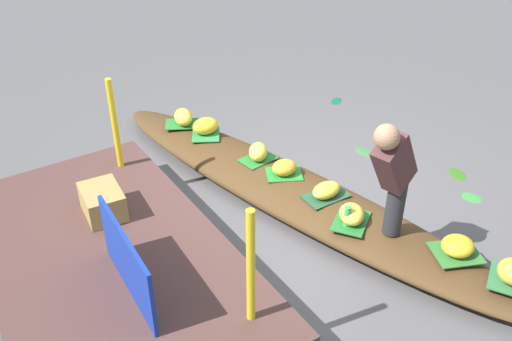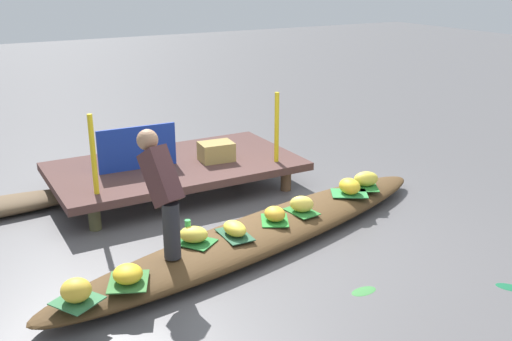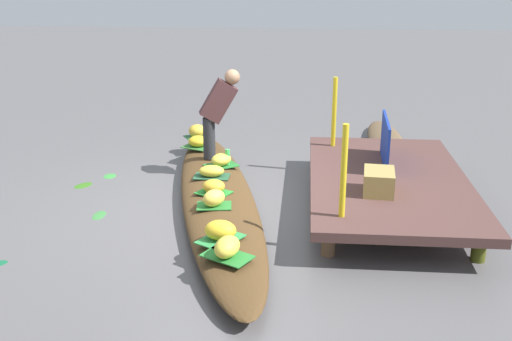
{
  "view_description": "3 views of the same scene",
  "coord_description": "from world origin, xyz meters",
  "px_view_note": "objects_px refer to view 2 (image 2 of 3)",
  "views": [
    {
      "loc": [
        -3.73,
        2.86,
        3.37
      ],
      "look_at": [
        0.12,
        0.33,
        0.43
      ],
      "focal_mm": 39.46,
      "sensor_mm": 36.0,
      "label": 1
    },
    {
      "loc": [
        -2.89,
        -4.99,
        2.83
      ],
      "look_at": [
        0.29,
        0.67,
        0.58
      ],
      "focal_mm": 41.31,
      "sensor_mm": 36.0,
      "label": 2
    },
    {
      "loc": [
        6.48,
        0.99,
        2.74
      ],
      "look_at": [
        0.29,
        0.47,
        0.59
      ],
      "focal_mm": 42.42,
      "sensor_mm": 36.0,
      "label": 3
    }
  ],
  "objects_px": {
    "banana_bunch_5": "(235,228)",
    "water_bottle": "(188,230)",
    "banana_bunch_0": "(275,214)",
    "produce_crate": "(216,152)",
    "banana_bunch_6": "(302,204)",
    "banana_bunch_4": "(350,186)",
    "banana_bunch_7": "(366,179)",
    "vendor_person": "(162,186)",
    "banana_bunch_3": "(76,290)",
    "vendor_boat": "(263,233)",
    "banana_bunch_1": "(128,274)",
    "banana_bunch_2": "(194,234)",
    "market_banner": "(137,148)"
  },
  "relations": [
    {
      "from": "produce_crate",
      "to": "banana_bunch_1",
      "type": "bearing_deg",
      "value": -130.36
    },
    {
      "from": "banana_bunch_1",
      "to": "water_bottle",
      "type": "height_order",
      "value": "water_bottle"
    },
    {
      "from": "banana_bunch_4",
      "to": "banana_bunch_7",
      "type": "xyz_separation_m",
      "value": [
        0.34,
        0.11,
        -0.0
      ]
    },
    {
      "from": "banana_bunch_4",
      "to": "vendor_person",
      "type": "xyz_separation_m",
      "value": [
        -2.5,
        -0.37,
        0.58
      ]
    },
    {
      "from": "banana_bunch_1",
      "to": "banana_bunch_4",
      "type": "distance_m",
      "value": 3.07
    },
    {
      "from": "banana_bunch_5",
      "to": "banana_bunch_6",
      "type": "xyz_separation_m",
      "value": [
        0.93,
        0.17,
        0.02
      ]
    },
    {
      "from": "vendor_person",
      "to": "water_bottle",
      "type": "bearing_deg",
      "value": 27.3
    },
    {
      "from": "banana_bunch_6",
      "to": "vendor_person",
      "type": "xyz_separation_m",
      "value": [
        -1.69,
        -0.19,
        0.58
      ]
    },
    {
      "from": "banana_bunch_1",
      "to": "vendor_person",
      "type": "bearing_deg",
      "value": 37.35
    },
    {
      "from": "vendor_boat",
      "to": "banana_bunch_5",
      "type": "bearing_deg",
      "value": -175.68
    },
    {
      "from": "banana_bunch_4",
      "to": "banana_bunch_2",
      "type": "bearing_deg",
      "value": -172.28
    },
    {
      "from": "banana_bunch_4",
      "to": "banana_bunch_6",
      "type": "distance_m",
      "value": 0.83
    },
    {
      "from": "banana_bunch_3",
      "to": "banana_bunch_4",
      "type": "distance_m",
      "value": 3.54
    },
    {
      "from": "banana_bunch_0",
      "to": "banana_bunch_7",
      "type": "relative_size",
      "value": 0.82
    },
    {
      "from": "banana_bunch_5",
      "to": "banana_bunch_0",
      "type": "bearing_deg",
      "value": 11.22
    },
    {
      "from": "vendor_boat",
      "to": "banana_bunch_2",
      "type": "xyz_separation_m",
      "value": [
        -0.83,
        -0.07,
        0.21
      ]
    },
    {
      "from": "banana_bunch_0",
      "to": "banana_bunch_4",
      "type": "height_order",
      "value": "banana_bunch_4"
    },
    {
      "from": "banana_bunch_3",
      "to": "banana_bunch_0",
      "type": "bearing_deg",
      "value": 14.7
    },
    {
      "from": "banana_bunch_0",
      "to": "vendor_boat",
      "type": "bearing_deg",
      "value": 170.7
    },
    {
      "from": "banana_bunch_3",
      "to": "market_banner",
      "type": "distance_m",
      "value": 2.96
    },
    {
      "from": "banana_bunch_6",
      "to": "water_bottle",
      "type": "relative_size",
      "value": 1.25
    },
    {
      "from": "banana_bunch_7",
      "to": "produce_crate",
      "type": "bearing_deg",
      "value": 132.78
    },
    {
      "from": "water_bottle",
      "to": "produce_crate",
      "type": "relative_size",
      "value": 0.48
    },
    {
      "from": "vendor_boat",
      "to": "produce_crate",
      "type": "height_order",
      "value": "produce_crate"
    },
    {
      "from": "banana_bunch_2",
      "to": "vendor_person",
      "type": "bearing_deg",
      "value": -166.62
    },
    {
      "from": "banana_bunch_6",
      "to": "water_bottle",
      "type": "xyz_separation_m",
      "value": [
        -1.38,
        -0.03,
        0.01
      ]
    },
    {
      "from": "vendor_person",
      "to": "market_banner",
      "type": "distance_m",
      "value": 2.19
    },
    {
      "from": "banana_bunch_3",
      "to": "vendor_person",
      "type": "height_order",
      "value": "vendor_person"
    },
    {
      "from": "banana_bunch_4",
      "to": "produce_crate",
      "type": "height_order",
      "value": "produce_crate"
    },
    {
      "from": "banana_bunch_7",
      "to": "banana_bunch_4",
      "type": "bearing_deg",
      "value": -162.31
    },
    {
      "from": "banana_bunch_5",
      "to": "water_bottle",
      "type": "relative_size",
      "value": 1.44
    },
    {
      "from": "banana_bunch_1",
      "to": "vendor_person",
      "type": "relative_size",
      "value": 0.23
    },
    {
      "from": "banana_bunch_3",
      "to": "water_bottle",
      "type": "height_order",
      "value": "water_bottle"
    },
    {
      "from": "banana_bunch_0",
      "to": "vendor_person",
      "type": "distance_m",
      "value": 1.44
    },
    {
      "from": "banana_bunch_2",
      "to": "banana_bunch_7",
      "type": "bearing_deg",
      "value": 9.12
    },
    {
      "from": "banana_bunch_6",
      "to": "vendor_person",
      "type": "height_order",
      "value": "vendor_person"
    },
    {
      "from": "banana_bunch_5",
      "to": "water_bottle",
      "type": "xyz_separation_m",
      "value": [
        -0.45,
        0.14,
        0.03
      ]
    },
    {
      "from": "banana_bunch_3",
      "to": "banana_bunch_4",
      "type": "xyz_separation_m",
      "value": [
        3.44,
        0.83,
        -0.01
      ]
    },
    {
      "from": "vendor_person",
      "to": "vendor_boat",
      "type": "bearing_deg",
      "value": 7.29
    },
    {
      "from": "banana_bunch_0",
      "to": "banana_bunch_6",
      "type": "bearing_deg",
      "value": 9.08
    },
    {
      "from": "banana_bunch_2",
      "to": "market_banner",
      "type": "height_order",
      "value": "market_banner"
    },
    {
      "from": "banana_bunch_4",
      "to": "market_banner",
      "type": "height_order",
      "value": "market_banner"
    },
    {
      "from": "banana_bunch_4",
      "to": "banana_bunch_7",
      "type": "distance_m",
      "value": 0.36
    },
    {
      "from": "banana_bunch_5",
      "to": "produce_crate",
      "type": "xyz_separation_m",
      "value": [
        0.72,
        1.92,
        0.19
      ]
    },
    {
      "from": "vendor_boat",
      "to": "banana_bunch_2",
      "type": "bearing_deg",
      "value": 171.4
    },
    {
      "from": "banana_bunch_0",
      "to": "vendor_person",
      "type": "xyz_separation_m",
      "value": [
        -1.3,
        -0.13,
        0.6
      ]
    },
    {
      "from": "vendor_boat",
      "to": "vendor_person",
      "type": "height_order",
      "value": "vendor_person"
    },
    {
      "from": "banana_bunch_0",
      "to": "produce_crate",
      "type": "height_order",
      "value": "produce_crate"
    },
    {
      "from": "vendor_person",
      "to": "market_banner",
      "type": "height_order",
      "value": "vendor_person"
    },
    {
      "from": "banana_bunch_0",
      "to": "banana_bunch_6",
      "type": "height_order",
      "value": "banana_bunch_6"
    }
  ]
}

